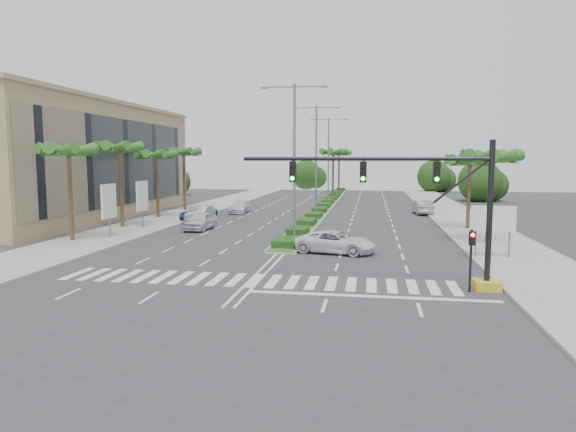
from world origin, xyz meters
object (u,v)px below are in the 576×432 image
Objects in this scene: car_parked_a at (201,221)px; car_parked_d at (240,207)px; car_parked_c at (198,213)px; car_parked_b at (200,214)px; car_right at (422,207)px; car_crossing at (336,242)px.

car_parked_a is 1.02× the size of car_parked_d.
car_parked_a is 0.91× the size of car_parked_c.
car_parked_b is 1.06× the size of car_parked_d.
car_parked_d is at bearing 79.04° from car_parked_c.
car_right reaches higher than car_parked_c.
car_parked_c is 1.03× the size of car_right.
car_parked_d is at bearing 0.90° from car_right.
car_parked_a is 0.94× the size of car_right.
car_parked_b reaches higher than car_parked_d.
car_parked_d is 27.43m from car_crossing.
car_right reaches higher than car_parked_d.
car_parked_c is at bearing 113.32° from car_parked_a.
car_crossing reaches higher than car_parked_d.
car_parked_d is 21.23m from car_right.
car_crossing is 1.08× the size of car_right.
car_parked_a is 0.96× the size of car_parked_b.
car_crossing is at bearing 67.85° from car_right.
car_parked_a is at bearing -62.07° from car_parked_c.
car_parked_b is at bearing 111.64° from car_parked_a.
car_parked_b reaches higher than car_parked_c.
car_parked_c is at bearing 117.83° from car_parked_b.
car_parked_a reaches higher than car_parked_c.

